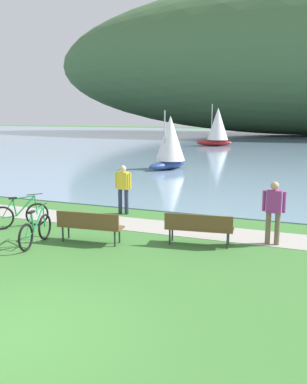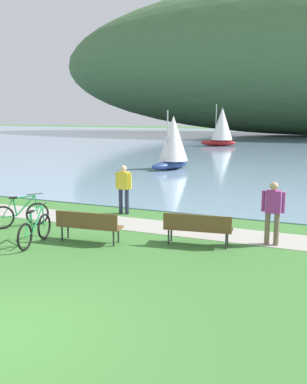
% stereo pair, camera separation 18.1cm
% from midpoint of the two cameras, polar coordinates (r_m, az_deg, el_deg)
% --- Properties ---
extents(ground_plane, '(200.00, 200.00, 0.00)m').
position_cam_midpoint_polar(ground_plane, '(7.49, -18.99, -17.73)').
color(ground_plane, '#3D7533').
extents(bay_water, '(180.00, 80.00, 0.04)m').
position_cam_midpoint_polar(bay_water, '(54.12, 17.18, 6.40)').
color(bay_water, '#7A99B2').
rests_on(bay_water, ground).
extents(shoreline_path, '(60.00, 1.50, 0.01)m').
position_cam_midpoint_polar(shoreline_path, '(13.13, 1.16, -4.79)').
color(shoreline_path, '#A39E93').
rests_on(shoreline_path, ground).
extents(park_bench_near_camera, '(1.85, 0.71, 0.88)m').
position_cam_midpoint_polar(park_bench_near_camera, '(11.32, 5.64, -4.65)').
color(park_bench_near_camera, brown).
rests_on(park_bench_near_camera, ground).
extents(park_bench_further_along, '(1.84, 0.64, 0.88)m').
position_cam_midpoint_polar(park_bench_further_along, '(11.63, -9.03, -4.32)').
color(park_bench_further_along, brown).
rests_on(park_bench_further_along, ground).
extents(bicycle_leaning_near_bench, '(1.20, 1.38, 1.01)m').
position_cam_midpoint_polar(bicycle_leaning_near_bench, '(13.73, -17.83, -2.93)').
color(bicycle_leaning_near_bench, black).
rests_on(bicycle_leaning_near_bench, ground).
extents(bicycle_beside_path, '(0.35, 1.76, 1.01)m').
position_cam_midpoint_polar(bicycle_beside_path, '(11.82, -15.94, -4.97)').
color(bicycle_beside_path, black).
rests_on(bicycle_beside_path, ground).
extents(person_at_shoreline, '(0.61, 0.22, 1.71)m').
position_cam_midpoint_polar(person_at_shoreline, '(14.77, -4.44, 0.77)').
color(person_at_shoreline, '#282D47').
rests_on(person_at_shoreline, ground).
extents(person_on_the_grass, '(0.61, 0.24, 1.71)m').
position_cam_midpoint_polar(person_on_the_grass, '(11.67, 15.38, -2.20)').
color(person_on_the_grass, '#72604C').
rests_on(person_on_the_grass, ground).
extents(sailboat_toward_hillside, '(2.37, 3.17, 3.60)m').
position_cam_midpoint_polar(sailboat_toward_hillside, '(26.44, 2.02, 6.75)').
color(sailboat_toward_hillside, navy).
rests_on(sailboat_toward_hillside, bay_water).
extents(sailboat_far_off, '(3.88, 2.68, 4.39)m').
position_cam_midpoint_polar(sailboat_far_off, '(45.94, 8.45, 8.71)').
color(sailboat_far_off, '#B22323').
rests_on(sailboat_far_off, bay_water).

